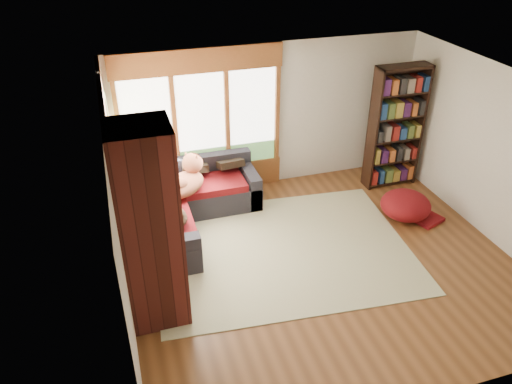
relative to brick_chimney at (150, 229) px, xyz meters
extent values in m
plane|color=brown|center=(2.40, 0.35, -1.30)|extent=(5.50, 5.50, 0.00)
plane|color=white|center=(2.40, 0.35, 1.30)|extent=(5.50, 5.50, 0.00)
cube|color=silver|center=(2.40, 2.85, 0.00)|extent=(5.50, 0.04, 2.60)
cube|color=silver|center=(2.40, -2.15, 0.00)|extent=(5.50, 0.04, 2.60)
cube|color=silver|center=(-0.35, 0.35, 0.00)|extent=(0.04, 5.00, 2.60)
cube|color=silver|center=(5.15, 0.35, 0.00)|extent=(0.04, 5.00, 2.60)
cube|color=brown|center=(1.20, 2.82, 0.05)|extent=(2.82, 0.10, 1.90)
cube|color=white|center=(1.20, 2.82, 0.05)|extent=(2.54, 0.09, 1.62)
cube|color=brown|center=(-0.32, 1.55, 0.05)|extent=(0.10, 2.62, 1.90)
cube|color=white|center=(-0.32, 1.55, 0.05)|extent=(0.09, 2.36, 1.62)
cube|color=#6D884F|center=(-0.29, 2.38, 0.45)|extent=(0.03, 0.72, 0.90)
cube|color=#471914|center=(0.00, 0.00, 0.00)|extent=(0.70, 0.70, 2.60)
cube|color=black|center=(0.75, 2.40, -1.09)|extent=(2.20, 0.90, 0.42)
cube|color=black|center=(0.75, 2.75, -0.69)|extent=(2.20, 0.20, 0.38)
cube|color=black|center=(1.75, 2.40, -1.00)|extent=(0.20, 0.90, 0.60)
cube|color=maroon|center=(0.65, 2.28, -0.82)|extent=(1.90, 0.66, 0.12)
cube|color=black|center=(0.10, 1.75, -1.09)|extent=(0.90, 2.20, 0.42)
cube|color=black|center=(-0.25, 1.75, -0.69)|extent=(0.20, 2.20, 0.38)
cube|color=black|center=(0.10, 0.75, -1.00)|extent=(0.90, 0.20, 0.60)
cube|color=maroon|center=(0.22, 1.40, -0.82)|extent=(0.66, 1.20, 0.12)
cube|color=maroon|center=(0.22, 2.35, -0.82)|extent=(0.66, 0.66, 0.12)
cube|color=#EDEBC9|center=(1.95, 0.76, -1.29)|extent=(4.03, 3.21, 0.01)
cube|color=black|center=(5.00, 2.15, -0.19)|extent=(0.04, 0.32, 2.23)
cube|color=black|center=(4.08, 2.15, -0.19)|extent=(0.04, 0.32, 2.23)
cube|color=black|center=(4.54, 2.30, -0.19)|extent=(0.96, 0.02, 2.23)
cube|color=black|center=(4.54, 2.15, -1.24)|extent=(0.88, 0.30, 0.03)
cube|color=black|center=(4.54, 2.15, -0.81)|extent=(0.88, 0.30, 0.03)
cube|color=black|center=(4.54, 2.15, -0.39)|extent=(0.88, 0.30, 0.03)
cube|color=black|center=(4.54, 2.15, 0.04)|extent=(0.88, 0.30, 0.03)
cube|color=black|center=(4.54, 2.15, 0.46)|extent=(0.88, 0.30, 0.03)
cube|color=black|center=(4.54, 2.15, 0.89)|extent=(0.88, 0.30, 0.03)
cube|color=#726659|center=(4.54, 2.13, -0.19)|extent=(0.84, 0.24, 2.07)
ellipsoid|color=maroon|center=(4.21, 1.04, -1.06)|extent=(0.87, 0.87, 0.45)
ellipsoid|color=brown|center=(0.71, 1.99, -0.55)|extent=(0.95, 0.98, 0.28)
sphere|color=brown|center=(0.90, 2.22, -0.42)|extent=(0.48, 0.48, 0.34)
cone|color=brown|center=(0.87, 2.18, -0.28)|extent=(0.17, 0.17, 0.15)
ellipsoid|color=#312119|center=(0.37, 1.21, -0.60)|extent=(0.60, 0.75, 0.22)
sphere|color=#312119|center=(0.30, 1.44, -0.50)|extent=(0.33, 0.33, 0.26)
cone|color=#312119|center=(0.31, 1.39, -0.39)|extent=(0.12, 0.12, 0.11)
cube|color=black|center=(1.45, 2.61, -0.54)|extent=(0.45, 0.12, 0.45)
cube|color=black|center=(0.85, 2.61, -0.54)|extent=(0.45, 0.12, 0.45)
cube|color=black|center=(-0.08, 2.15, -0.54)|extent=(0.45, 0.12, 0.45)
cube|color=black|center=(-0.08, 1.05, -0.54)|extent=(0.45, 0.12, 0.45)
cube|color=maroon|center=(0.25, 2.61, -0.54)|extent=(0.42, 0.12, 0.42)
camera|label=1|loc=(-0.22, -4.92, 3.33)|focal=35.00mm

